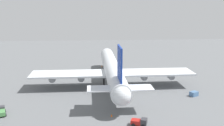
% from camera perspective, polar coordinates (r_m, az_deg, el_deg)
% --- Properties ---
extents(ground_plane, '(294.44, 294.44, 0.00)m').
position_cam_1_polar(ground_plane, '(112.37, -0.00, -4.55)').
color(ground_plane, slate).
extents(cargo_airplane, '(73.61, 64.66, 20.25)m').
position_cam_1_polar(cargo_airplane, '(110.27, 0.02, -1.34)').
color(cargo_airplane, silver).
rests_on(cargo_airplane, ground_plane).
extents(fuel_truck, '(5.71, 3.59, 2.06)m').
position_cam_1_polar(fuel_truck, '(88.53, -22.32, -9.40)').
color(fuel_truck, '#333338').
rests_on(fuel_truck, ground_plane).
extents(catering_truck, '(3.78, 4.78, 2.19)m').
position_cam_1_polar(catering_truck, '(75.22, 5.87, -12.32)').
color(catering_truck, '#333338').
rests_on(catering_truck, ground_plane).
extents(cargo_container_fore, '(3.14, 3.47, 1.65)m').
position_cam_1_polar(cargo_container_fore, '(102.50, 16.96, -6.26)').
color(cargo_container_fore, '#4C729E').
rests_on(cargo_container_fore, ground_plane).
extents(safety_cone_nose, '(0.57, 0.57, 0.81)m').
position_cam_1_polar(safety_cone_nose, '(144.10, -2.17, -0.66)').
color(safety_cone_nose, orange).
rests_on(safety_cone_nose, ground_plane).
extents(safety_cone_tail, '(0.55, 0.55, 0.78)m').
position_cam_1_polar(safety_cone_tail, '(80.91, -0.10, -11.02)').
color(safety_cone_tail, orange).
rests_on(safety_cone_tail, ground_plane).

